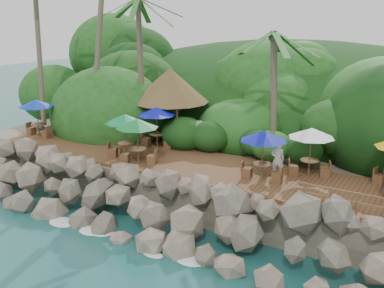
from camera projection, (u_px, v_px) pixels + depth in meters
The scene contains 11 objects.
ground at pixel (125, 247), 20.52m from camera, with size 140.00×140.00×0.00m, color #19514F.
land_base at pixel (260, 142), 33.46m from camera, with size 32.00×25.20×2.10m, color gray.
jungle_hill at pixel (292, 134), 39.95m from camera, with size 44.80×28.00×15.40m, color #143811.
seawall at pixel (150, 208), 21.85m from camera, with size 29.00×4.00×2.30m, color gray, non-canonical shape.
terrace at pixel (192, 165), 24.87m from camera, with size 26.00×5.00×0.20m, color brown.
jungle_foliage at pixel (254, 159), 32.93m from camera, with size 44.00×16.00×12.00m, color #143811, non-canonical shape.
foam_line at pixel (129, 243), 20.76m from camera, with size 25.20×0.80×0.06m.
palapa at pixel (170, 85), 29.19m from camera, with size 5.11×5.11×4.60m.
dining_clusters at pixel (198, 126), 24.34m from camera, with size 25.32×5.46×2.52m.
railing at pixel (372, 204), 17.97m from camera, with size 6.10×0.10×1.00m.
waiter at pixel (278, 160), 22.48m from camera, with size 0.67×0.44×1.84m, color white.
Camera 1 is at (11.99, -14.29, 10.23)m, focal length 42.01 mm.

